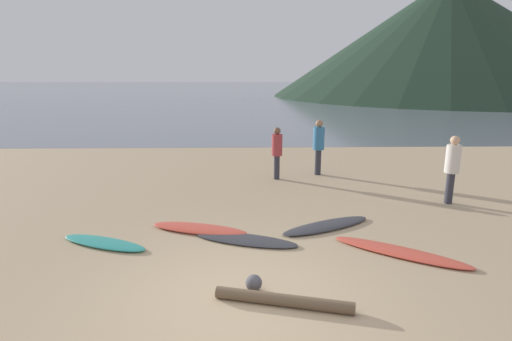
# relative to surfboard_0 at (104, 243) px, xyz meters

# --- Properties ---
(ground_plane) EXTENTS (120.00, 120.00, 0.20)m
(ground_plane) POSITION_rel_surfboard_0_xyz_m (2.65, 7.88, -0.14)
(ground_plane) COLOR tan
(ground_plane) RESTS_ON ground
(ocean_water) EXTENTS (140.00, 100.00, 0.01)m
(ocean_water) POSITION_rel_surfboard_0_xyz_m (2.65, 60.22, -0.04)
(ocean_water) COLOR slate
(ocean_water) RESTS_ON ground
(headland_hill) EXTENTS (43.15, 43.15, 14.44)m
(headland_hill) POSITION_rel_surfboard_0_xyz_m (27.97, 46.12, 7.18)
(headland_hill) COLOR #1E3323
(headland_hill) RESTS_ON ground
(surfboard_0) EXTENTS (1.94, 1.17, 0.08)m
(surfboard_0) POSITION_rel_surfboard_0_xyz_m (0.00, 0.00, 0.00)
(surfboard_0) COLOR teal
(surfboard_0) RESTS_ON ground
(surfboard_1) EXTENTS (2.18, 1.15, 0.10)m
(surfboard_1) POSITION_rel_surfboard_0_xyz_m (1.77, 0.67, 0.01)
(surfboard_1) COLOR #D84C38
(surfboard_1) RESTS_ON ground
(surfboard_2) EXTENTS (2.20, 1.22, 0.07)m
(surfboard_2) POSITION_rel_surfboard_0_xyz_m (2.76, 0.11, -0.01)
(surfboard_2) COLOR #333338
(surfboard_2) RESTS_ON ground
(surfboard_3) EXTENTS (2.21, 1.49, 0.08)m
(surfboard_3) POSITION_rel_surfboard_0_xyz_m (4.50, 0.80, -0.00)
(surfboard_3) COLOR #333338
(surfboard_3) RESTS_ON ground
(surfboard_4) EXTENTS (2.37, 1.83, 0.08)m
(surfboard_4) POSITION_rel_surfboard_0_xyz_m (5.62, -0.55, -0.00)
(surfboard_4) COLOR #D84C38
(surfboard_4) RESTS_ON ground
(person_0) EXTENTS (0.36, 0.36, 1.78)m
(person_0) POSITION_rel_surfboard_0_xyz_m (5.09, 5.40, 1.01)
(person_0) COLOR #2D2D38
(person_0) RESTS_ON ground
(person_1) EXTENTS (0.33, 0.33, 1.62)m
(person_1) POSITION_rel_surfboard_0_xyz_m (3.72, 4.86, 0.91)
(person_1) COLOR #2D2D38
(person_1) RESTS_ON ground
(person_2) EXTENTS (0.35, 0.35, 1.74)m
(person_2) POSITION_rel_surfboard_0_xyz_m (7.92, 2.37, 0.98)
(person_2) COLOR #2D2D38
(person_2) RESTS_ON ground
(driftwood_log) EXTENTS (2.00, 0.66, 0.18)m
(driftwood_log) POSITION_rel_surfboard_0_xyz_m (3.31, -2.19, 0.05)
(driftwood_log) COLOR brown
(driftwood_log) RESTS_ON ground
(beach_rock_far) EXTENTS (0.26, 0.26, 0.26)m
(beach_rock_far) POSITION_rel_surfboard_0_xyz_m (2.89, -1.77, 0.09)
(beach_rock_far) COLOR #4D4C51
(beach_rock_far) RESTS_ON ground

